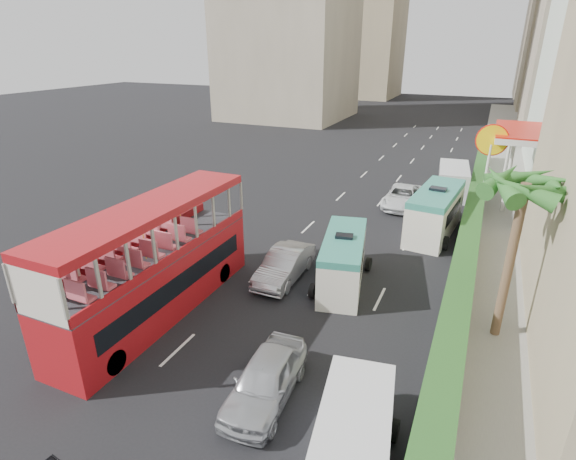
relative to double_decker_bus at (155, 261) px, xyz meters
The scene contains 14 objects.
ground_plane 6.51m from the double_decker_bus, ahead, with size 200.00×200.00×0.00m, color black.
double_decker_bus is the anchor object (origin of this frame).
car_silver_lane_a 6.82m from the double_decker_bus, 52.53° to the left, with size 1.64×4.71×1.55m, color #B1B3B8.
car_silver_lane_b 7.76m from the double_decker_bus, 23.25° to the right, with size 1.83×4.54×1.55m, color #B1B3B8.
van_asset 20.23m from the double_decker_bus, 68.78° to the left, with size 2.41×5.24×1.46m, color silver.
minibus_near 8.92m from the double_decker_bus, 40.67° to the left, with size 1.89×5.67×2.51m, color silver.
minibus_far 17.39m from the double_decker_bus, 54.73° to the left, with size 2.17×6.52×2.89m, color silver.
panel_van_near 11.23m from the double_decker_bus, 23.60° to the right, with size 1.95×4.88×1.95m, color silver.
panel_van_far 25.50m from the double_decker_bus, 66.16° to the left, with size 2.20×5.51×2.20m, color silver.
sidewalk 29.26m from the double_decker_bus, 59.04° to the left, with size 6.00×120.00×0.18m, color #99968C.
kerb_wall 18.66m from the double_decker_bus, 48.93° to the left, with size 0.30×44.00×1.00m, color silver.
hedge 18.60m from the double_decker_bus, 48.93° to the left, with size 1.10×44.00×0.70m, color #2D6626.
palm_tree 14.39m from the double_decker_bus, 16.16° to the left, with size 0.36×0.36×6.40m, color brown.
shell_station 28.02m from the double_decker_bus, 55.18° to the left, with size 6.50×8.00×5.50m, color silver.
Camera 1 is at (6.27, -13.51, 11.20)m, focal length 28.00 mm.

